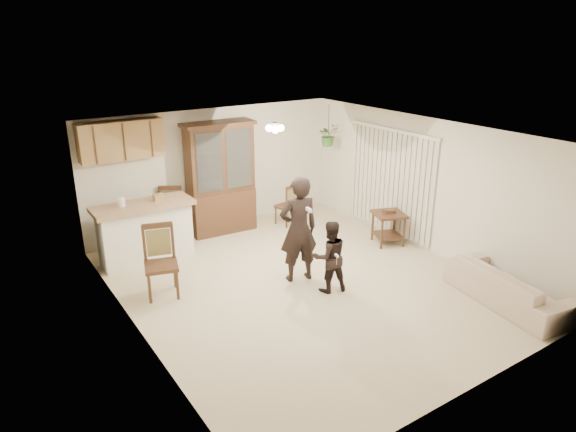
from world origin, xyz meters
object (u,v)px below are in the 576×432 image
sofa (509,282)px  chair_bar (162,277)px  child (330,252)px  chair_hutch_left (171,228)px  side_table (388,228)px  adult (298,229)px  china_hutch (220,179)px  chair_hutch_right (287,213)px

sofa → chair_bar: 5.35m
child → chair_hutch_left: 3.56m
sofa → chair_bar: bearing=62.1°
chair_bar → chair_hutch_left: (0.90, 1.93, -0.01)m
child → chair_hutch_left: bearing=-51.7°
child → side_table: child is taller
adult → china_hutch: 2.70m
chair_hutch_left → chair_hutch_right: bearing=23.9°
china_hutch → child: bearing=-82.7°
adult → chair_hutch_right: adult is taller
side_table → china_hutch: bearing=134.9°
chair_hutch_left → chair_bar: bearing=-82.2°
sofa → chair_hutch_left: chair_hutch_left is taller
sofa → chair_hutch_left: bearing=42.2°
china_hutch → chair_hutch_left: 1.40m
china_hutch → chair_bar: bearing=-132.9°
side_table → chair_bar: (-4.44, 0.43, -0.01)m
child → chair_hutch_right: (1.08, 2.88, -0.42)m
side_table → chair_bar: 4.46m
sofa → side_table: size_ratio=2.54×
sofa → china_hutch: size_ratio=0.82×
side_table → chair_hutch_right: size_ratio=0.81×
sofa → china_hutch: 5.67m
adult → chair_hutch_left: adult is taller
china_hutch → chair_bar: china_hutch is taller
chair_hutch_left → sofa: bearing=-23.5°
adult → chair_hutch_left: (-1.20, 2.66, -0.59)m
sofa → adult: bearing=50.5°
sofa → chair_hutch_right: chair_hutch_right is taller
china_hutch → chair_hutch_right: china_hutch is taller
sofa → chair_hutch_right: bearing=19.7°
chair_hutch_right → sofa: bearing=90.3°
china_hutch → chair_hutch_left: (-1.14, -0.04, -0.81)m
chair_hutch_right → adult: bearing=49.9°
child → side_table: size_ratio=1.83×
china_hutch → sofa: bearing=-63.1°
child → china_hutch: size_ratio=0.59×
chair_hutch_right → china_hutch: bearing=-28.6°
adult → sofa: bearing=144.8°
sofa → side_table: sofa is taller
chair_hutch_left → chair_hutch_right: 2.50m
child → chair_hutch_left: size_ratio=1.21×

